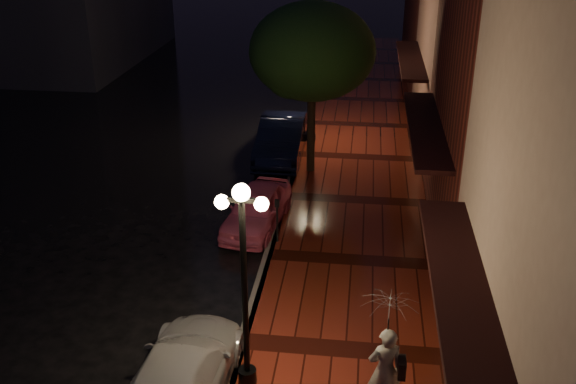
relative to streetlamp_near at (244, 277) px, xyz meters
The scene contains 13 objects.
ground 5.65m from the streetlamp_near, 94.00° to the left, with size 120.00×120.00×0.00m, color black.
sidewalk 5.91m from the streetlamp_near, 69.19° to the left, with size 4.50×60.00×0.15m, color #47150C.
curb 5.61m from the streetlamp_near, 94.00° to the left, with size 0.25×60.00×0.15m, color #595451.
storefront_mid 10.08m from the streetlamp_near, 46.47° to the left, with size 5.00×8.00×11.00m, color #511914.
storefront_far 16.52m from the streetlamp_near, 66.09° to the left, with size 5.00×8.00×9.00m, color #8C5951.
streetlamp_near is the anchor object (origin of this frame).
streetlamp_far 14.00m from the streetlamp_near, 90.00° to the left, with size 0.96×0.36×4.31m.
street_tree 11.12m from the streetlamp_near, 88.65° to the left, with size 4.16×4.16×5.80m.
pink_car 7.16m from the streetlamp_near, 97.94° to the left, with size 1.44×3.58×1.22m, color #E65E86.
navy_car 12.60m from the streetlamp_near, 94.37° to the left, with size 1.61×4.63×1.53m, color black.
silver_car 2.36m from the streetlamp_near, 155.03° to the right, with size 1.76×4.34×1.26m, color #A9A8B0.
woman_with_umbrella 2.80m from the streetlamp_near, ahead, with size 1.04×1.06×2.50m.
parking_meter 5.99m from the streetlamp_near, 91.99° to the left, with size 0.13×0.10×1.29m.
Camera 1 is at (2.38, -14.83, 8.93)m, focal length 40.00 mm.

